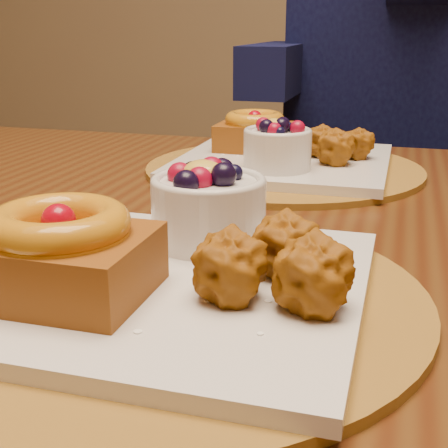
{
  "coord_description": "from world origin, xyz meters",
  "views": [
    {
      "loc": [
        0.12,
        -0.6,
        0.95
      ],
      "look_at": [
        -0.01,
        -0.16,
        0.8
      ],
      "focal_mm": 50.0,
      "sensor_mm": 36.0,
      "label": 1
    }
  ],
  "objects_px": {
    "place_setting_far": "(282,156)",
    "chair_far": "(396,207)",
    "place_setting_near": "(168,263)",
    "dining_table": "(243,284)"
  },
  "relations": [
    {
      "from": "dining_table",
      "to": "place_setting_far",
      "type": "xyz_separation_m",
      "value": [
        -0.0,
        0.22,
        0.1
      ]
    },
    {
      "from": "place_setting_far",
      "to": "chair_far",
      "type": "bearing_deg",
      "value": 76.24
    },
    {
      "from": "place_setting_near",
      "to": "dining_table",
      "type": "bearing_deg",
      "value": 89.11
    },
    {
      "from": "chair_far",
      "to": "dining_table",
      "type": "bearing_deg",
      "value": -114.73
    },
    {
      "from": "dining_table",
      "to": "chair_far",
      "type": "height_order",
      "value": "chair_far"
    },
    {
      "from": "place_setting_far",
      "to": "chair_far",
      "type": "height_order",
      "value": "chair_far"
    },
    {
      "from": "dining_table",
      "to": "place_setting_near",
      "type": "relative_size",
      "value": 4.21
    },
    {
      "from": "dining_table",
      "to": "place_setting_far",
      "type": "bearing_deg",
      "value": 90.64
    },
    {
      "from": "place_setting_near",
      "to": "chair_far",
      "type": "height_order",
      "value": "chair_far"
    },
    {
      "from": "place_setting_near",
      "to": "place_setting_far",
      "type": "bearing_deg",
      "value": 89.88
    }
  ]
}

